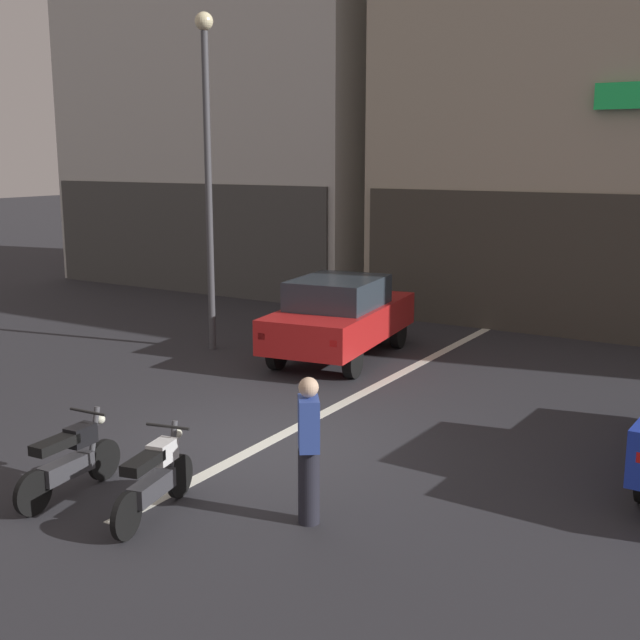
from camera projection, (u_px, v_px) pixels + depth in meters
name	position (u px, v px, depth m)	size (l,w,h in m)	color
ground_plane	(266.00, 443.00, 11.42)	(120.00, 120.00, 0.00)	#2B2B30
lane_centre_line	(436.00, 355.00, 16.43)	(0.20, 18.00, 0.01)	silver
building_mid_block	(628.00, 26.00, 19.91)	(10.42, 8.13, 14.28)	#B2A893
car_red_crossing_near	(340.00, 315.00, 16.02)	(2.28, 4.29, 1.64)	black
car_grey_down_street	(572.00, 279.00, 20.72)	(2.29, 4.30, 1.64)	black
street_lamp	(207.00, 150.00, 16.17)	(0.36, 0.36, 6.74)	#47474C
motorcycle_black_row_leftmost	(70.00, 459.00, 9.57)	(0.55, 1.67, 0.98)	black
motorcycle_white_row_left_mid	(155.00, 478.00, 9.03)	(0.56, 1.65, 0.98)	black
person_by_motorcycles	(309.00, 449.00, 8.79)	(0.39, 0.42, 1.67)	#23232D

